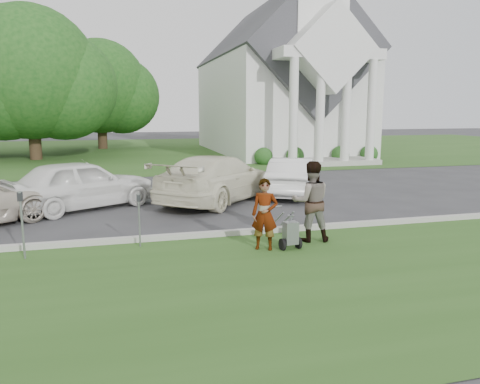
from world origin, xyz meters
name	(u,v)px	position (x,y,z in m)	size (l,w,h in m)	color
ground	(245,241)	(0.00, 0.00, 0.00)	(120.00, 120.00, 0.00)	#333335
grass_strip	(288,284)	(0.00, -3.00, 0.01)	(80.00, 7.00, 0.01)	#2B511B
church_lawn	(154,151)	(0.00, 27.00, 0.01)	(80.00, 30.00, 0.01)	#2B511B
curb	(239,232)	(0.00, 0.55, 0.07)	(80.00, 0.18, 0.15)	#9E9E93
church	(279,72)	(9.00, 23.11, 5.94)	(9.19, 19.00, 24.10)	white
tree_left	(30,79)	(-8.01, 21.99, 5.11)	(10.63, 8.40, 9.71)	#332316
tree_back	(100,91)	(-4.01, 29.99, 4.73)	(9.61, 7.60, 8.89)	#332316
striping_cart	(290,234)	(0.81, -0.96, 0.38)	(0.50, 0.98, 0.88)	black
person_left	(265,215)	(0.24, -0.82, 0.82)	(0.60, 0.39, 1.64)	#999999
person_right	(311,202)	(1.54, -0.42, 0.98)	(0.95, 0.74, 1.96)	#999999
parking_meter_near	(139,214)	(-2.52, 0.14, 0.80)	(0.09, 0.08, 1.27)	gray
parking_meter_far	(22,217)	(-4.98, -0.16, 0.94)	(0.11, 0.10, 1.49)	gray
car_b	(81,184)	(-4.11, 5.02, 0.81)	(1.92, 4.77, 1.63)	white
car_c	(218,178)	(0.43, 5.15, 0.82)	(2.29, 5.64, 1.64)	#EDE9C9
car_d	(293,176)	(3.43, 5.66, 0.71)	(1.50, 4.31, 1.42)	white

